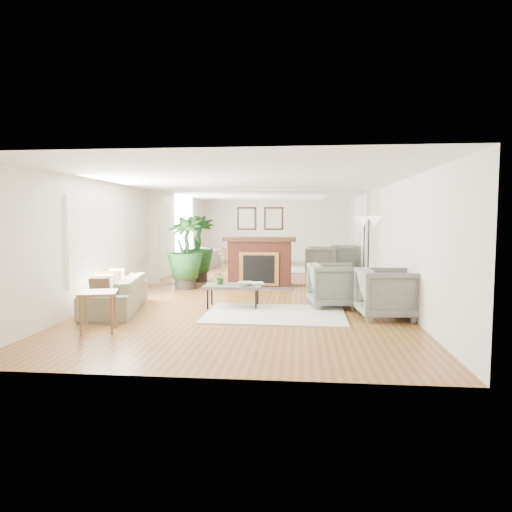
# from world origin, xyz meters

# --- Properties ---
(ground) EXTENTS (7.00, 7.00, 0.00)m
(ground) POSITION_xyz_m (0.00, 0.00, 0.00)
(ground) COLOR brown
(ground) RESTS_ON ground
(wall_left) EXTENTS (0.02, 7.00, 2.50)m
(wall_left) POSITION_xyz_m (-2.99, 0.00, 1.25)
(wall_left) COLOR white
(wall_left) RESTS_ON ground
(wall_right) EXTENTS (0.02, 7.00, 2.50)m
(wall_right) POSITION_xyz_m (2.99, 0.00, 1.25)
(wall_right) COLOR white
(wall_right) RESTS_ON ground
(wall_back) EXTENTS (6.00, 0.02, 2.50)m
(wall_back) POSITION_xyz_m (0.00, 3.49, 1.25)
(wall_back) COLOR white
(wall_back) RESTS_ON ground
(mirror_panel) EXTENTS (5.40, 0.04, 2.40)m
(mirror_panel) POSITION_xyz_m (0.00, 3.47, 1.25)
(mirror_panel) COLOR silver
(mirror_panel) RESTS_ON wall_back
(window_panel) EXTENTS (0.04, 2.40, 1.50)m
(window_panel) POSITION_xyz_m (-2.96, 0.40, 1.35)
(window_panel) COLOR #B2E09E
(window_panel) RESTS_ON wall_left
(fireplace) EXTENTS (1.85, 0.83, 2.05)m
(fireplace) POSITION_xyz_m (0.00, 3.26, 0.66)
(fireplace) COLOR maroon
(fireplace) RESTS_ON ground
(area_rug) EXTENTS (2.55, 1.84, 0.03)m
(area_rug) POSITION_xyz_m (0.59, -0.11, 0.01)
(area_rug) COLOR white
(area_rug) RESTS_ON ground
(coffee_table) EXTENTS (1.14, 0.68, 0.45)m
(coffee_table) POSITION_xyz_m (-0.28, 0.50, 0.41)
(coffee_table) COLOR brown
(coffee_table) RESTS_ON ground
(sofa) EXTENTS (1.25, 2.33, 0.65)m
(sofa) POSITION_xyz_m (-2.45, -0.05, 0.32)
(sofa) COLOR gray
(sofa) RESTS_ON ground
(armchair_back) EXTENTS (1.07, 1.05, 0.87)m
(armchair_back) POSITION_xyz_m (1.71, 0.71, 0.44)
(armchair_back) COLOR gray
(armchair_back) RESTS_ON ground
(armchair_front) EXTENTS (1.05, 1.02, 0.89)m
(armchair_front) POSITION_xyz_m (2.56, -0.21, 0.44)
(armchair_front) COLOR gray
(armchair_front) RESTS_ON ground
(side_table) EXTENTS (0.69, 0.69, 0.63)m
(side_table) POSITION_xyz_m (-2.06, -1.63, 0.53)
(side_table) COLOR brown
(side_table) RESTS_ON ground
(potted_ficus) EXTENTS (1.10, 1.10, 1.83)m
(potted_ficus) POSITION_xyz_m (-1.81, 2.75, 0.98)
(potted_ficus) COLOR black
(potted_ficus) RESTS_ON ground
(floor_lamp) EXTENTS (0.59, 0.33, 1.81)m
(floor_lamp) POSITION_xyz_m (2.70, 3.05, 1.54)
(floor_lamp) COLOR black
(floor_lamp) RESTS_ON ground
(tabletop_plant) EXTENTS (0.30, 0.27, 0.29)m
(tabletop_plant) POSITION_xyz_m (-0.54, 0.53, 0.60)
(tabletop_plant) COLOR #2C6625
(tabletop_plant) RESTS_ON coffee_table
(fruit_bowl) EXTENTS (0.31, 0.31, 0.07)m
(fruit_bowl) POSITION_xyz_m (-0.03, 0.43, 0.49)
(fruit_bowl) COLOR brown
(fruit_bowl) RESTS_ON coffee_table
(book) EXTENTS (0.29, 0.35, 0.02)m
(book) POSITION_xyz_m (0.09, 0.66, 0.46)
(book) COLOR brown
(book) RESTS_ON coffee_table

